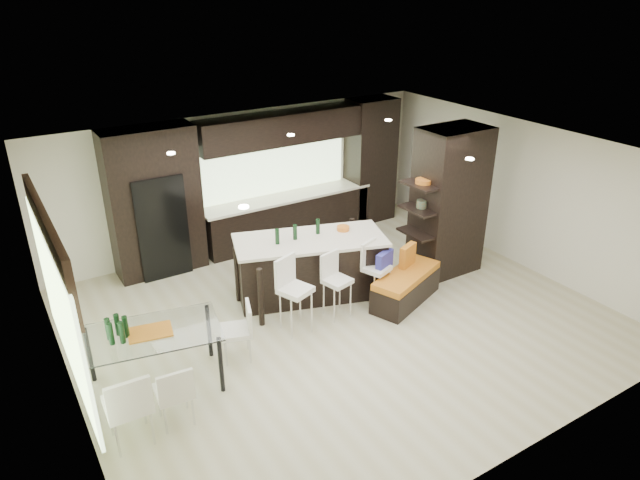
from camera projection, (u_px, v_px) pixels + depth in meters
ground at (340, 318)px, 9.23m from camera, size 8.00×8.00×0.00m
back_wall at (243, 179)px, 11.36m from camera, size 8.00×0.02×2.70m
left_wall at (60, 318)px, 6.75m from camera, size 0.02×7.00×2.70m
right_wall at (520, 194)px, 10.57m from camera, size 0.02×7.00×2.70m
ceiling at (342, 156)px, 8.09m from camera, size 8.00×7.00×0.02m
window_left at (61, 309)px, 6.92m from camera, size 0.04×3.20×1.90m
window_back at (271, 165)px, 11.53m from camera, size 3.40×0.04×1.20m
stone_accent at (49, 242)px, 6.56m from camera, size 0.08×3.00×0.80m
ceiling_spots at (333, 153)px, 8.29m from camera, size 4.00×3.00×0.02m
back_cabinetry at (273, 179)px, 11.34m from camera, size 6.80×0.68×2.70m
refrigerator at (158, 224)px, 10.32m from camera, size 0.90×0.68×1.90m
partition_column at (449, 202)px, 10.21m from camera, size 1.20×0.80×2.70m
kitchen_island at (310, 266)px, 9.72m from camera, size 2.74×1.82×1.05m
stool_left at (296, 303)px, 8.70m from camera, size 0.56×0.56×0.99m
stool_mid at (337, 292)px, 9.11m from camera, size 0.47×0.47×0.87m
stool_right at (376, 279)px, 9.48m from camera, size 0.50×0.50×0.88m
bench at (406, 287)px, 9.58m from camera, size 1.53×1.03×0.55m
floor_vase at (423, 240)px, 10.60m from camera, size 0.43×0.43×1.13m
dining_table at (154, 359)px, 7.53m from camera, size 1.92×1.32×0.85m
chair_near at (174, 395)px, 6.93m from camera, size 0.46×0.46×0.79m
chair_far at (129, 409)px, 6.61m from camera, size 0.52×0.52×0.93m
chair_end at (236, 334)px, 8.10m from camera, size 0.54×0.54×0.79m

